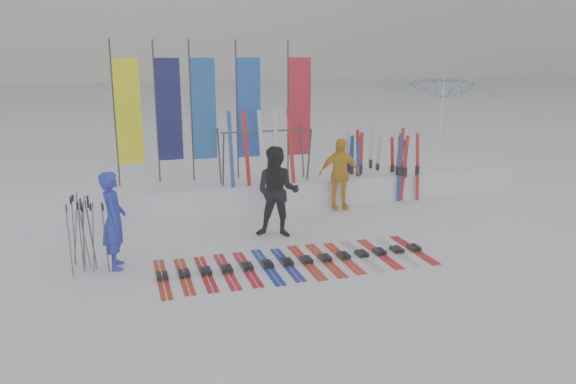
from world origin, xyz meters
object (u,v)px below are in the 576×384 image
object	(u,v)px
person_yellow	(339,174)
person_blue	(114,220)
person_black	(277,192)
ski_row	(296,262)
tent_canopy	(442,127)
ski_rack	(264,148)

from	to	relation	value
person_yellow	person_blue	bearing A→B (deg)	-151.85
person_black	ski_row	xyz separation A→B (m)	(-0.11, -1.52, -0.86)
tent_canopy	ski_row	distance (m)	7.89
person_yellow	ski_rack	world-z (taller)	ski_rack
tent_canopy	ski_rack	world-z (taller)	tent_canopy
person_yellow	tent_canopy	world-z (taller)	tent_canopy
ski_row	person_yellow	bearing A→B (deg)	56.10
person_blue	person_black	distance (m)	3.15
ski_rack	person_yellow	bearing A→B (deg)	-22.97
person_yellow	ski_rack	xyz separation A→B (m)	(-1.59, 0.67, 0.56)
person_blue	ski_rack	xyz separation A→B (m)	(3.36, 2.92, 0.56)
person_blue	tent_canopy	world-z (taller)	tent_canopy
tent_canopy	ski_rack	size ratio (longest dim) A/B	1.62
person_yellow	ski_row	bearing A→B (deg)	-120.19
person_black	ski_rack	distance (m)	2.22
person_yellow	tent_canopy	distance (m)	4.44
person_yellow	tent_canopy	size ratio (longest dim) A/B	0.50
person_blue	person_yellow	distance (m)	5.43
person_yellow	ski_rack	distance (m)	1.81
tent_canopy	person_yellow	bearing A→B (deg)	-152.37
person_blue	ski_rack	size ratio (longest dim) A/B	0.81
person_black	tent_canopy	size ratio (longest dim) A/B	0.54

